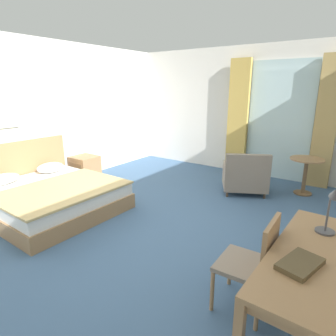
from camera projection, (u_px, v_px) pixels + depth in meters
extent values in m
cube|color=#426084|center=(141.00, 230.00, 4.06)|extent=(5.94, 7.61, 0.10)
cube|color=silver|center=(241.00, 111.00, 6.45)|extent=(5.54, 0.12, 2.79)
cube|color=silver|center=(25.00, 117.00, 5.17)|extent=(0.12, 7.21, 2.79)
cube|color=silver|center=(279.00, 121.00, 5.94)|extent=(1.30, 0.02, 2.45)
cube|color=tan|center=(238.00, 118.00, 6.34)|extent=(0.45, 0.10, 2.52)
cube|color=tan|center=(326.00, 124.00, 5.37)|extent=(0.39, 0.10, 2.52)
cube|color=#9E754C|center=(53.00, 204.00, 4.56)|extent=(1.95, 1.84, 0.24)
cube|color=white|center=(51.00, 192.00, 4.50)|extent=(1.90, 1.78, 0.19)
cube|color=#9E754C|center=(19.00, 170.00, 5.02)|extent=(0.10, 1.83, 1.01)
cube|color=tan|center=(62.00, 189.00, 4.29)|extent=(1.30, 1.80, 0.03)
ellipsoid|color=white|center=(1.00, 180.00, 4.51)|extent=(0.34, 0.58, 0.17)
ellipsoid|color=white|center=(50.00, 168.00, 5.18)|extent=(0.40, 0.49, 0.17)
cube|color=#9E754C|center=(85.00, 168.00, 6.05)|extent=(0.50, 0.48, 0.52)
cube|color=olive|center=(75.00, 166.00, 5.83)|extent=(0.42, 0.01, 0.12)
cube|color=#9E754C|center=(317.00, 257.00, 2.09)|extent=(0.66, 1.55, 0.04)
cube|color=#9E754C|center=(316.00, 264.00, 2.10)|extent=(0.61, 1.47, 0.08)
cube|color=#9E754C|center=(296.00, 246.00, 2.91)|extent=(0.06, 0.06, 0.71)
cube|color=gray|center=(244.00, 265.00, 2.50)|extent=(0.45, 0.47, 0.04)
cube|color=#9E754C|center=(270.00, 247.00, 2.33)|extent=(0.05, 0.44, 0.45)
cylinder|color=#9E754C|center=(230.00, 267.00, 2.84)|extent=(0.04, 0.04, 0.40)
cylinder|color=#9E754C|center=(212.00, 291.00, 2.50)|extent=(0.04, 0.04, 0.40)
cylinder|color=#9E754C|center=(271.00, 281.00, 2.63)|extent=(0.04, 0.04, 0.40)
cylinder|color=#9E754C|center=(257.00, 310.00, 2.29)|extent=(0.04, 0.04, 0.40)
cylinder|color=#4C4C51|center=(325.00, 231.00, 2.40)|extent=(0.16, 0.16, 0.02)
cylinder|color=#4C4C51|center=(328.00, 215.00, 2.36)|extent=(0.02, 0.02, 0.28)
cone|color=#4C4C51|center=(336.00, 193.00, 2.39)|extent=(0.12, 0.14, 0.14)
cube|color=brown|center=(300.00, 264.00, 1.94)|extent=(0.28, 0.38, 0.04)
cube|color=gray|center=(244.00, 180.00, 5.35)|extent=(1.01, 0.97, 0.27)
cube|color=gray|center=(248.00, 166.00, 4.98)|extent=(0.74, 0.47, 0.43)
cube|color=gray|center=(264.00, 170.00, 5.24)|extent=(0.41, 0.65, 0.16)
cube|color=gray|center=(227.00, 169.00, 5.33)|extent=(0.41, 0.65, 0.16)
cylinder|color=#4C3D2D|center=(259.00, 185.00, 5.62)|extent=(0.04, 0.04, 0.10)
cylinder|color=#4C3D2D|center=(225.00, 184.00, 5.71)|extent=(0.04, 0.04, 0.10)
cylinder|color=#4C3D2D|center=(264.00, 196.00, 5.09)|extent=(0.04, 0.04, 0.10)
cylinder|color=#4C3D2D|center=(227.00, 194.00, 5.17)|extent=(0.04, 0.04, 0.10)
cylinder|color=#9E754C|center=(307.00, 159.00, 5.15)|extent=(0.58, 0.58, 0.03)
cylinder|color=brown|center=(305.00, 177.00, 5.24)|extent=(0.07, 0.07, 0.65)
cylinder|color=brown|center=(302.00, 193.00, 5.33)|extent=(0.32, 0.32, 0.02)
cube|color=#B7C6B2|center=(5.00, 112.00, 4.79)|extent=(0.03, 0.40, 0.53)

